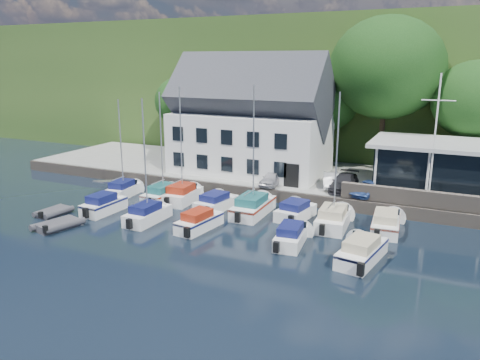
{
  "coord_description": "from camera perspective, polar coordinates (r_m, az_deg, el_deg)",
  "views": [
    {
      "loc": [
        10.57,
        -23.58,
        11.32
      ],
      "look_at": [
        -4.6,
        9.0,
        2.09
      ],
      "focal_mm": 35.0,
      "sensor_mm": 36.0,
      "label": 1
    }
  ],
  "objects": [
    {
      "name": "boat_r1_6",
      "position": [
        32.23,
        11.68,
        2.17
      ],
      "size": [
        2.52,
        6.34,
        9.3
      ],
      "primitive_type": null,
      "rotation": [
        0.0,
        0.0,
        0.07
      ],
      "color": "white",
      "rests_on": "ground"
    },
    {
      "name": "boat_r1_3",
      "position": [
        36.53,
        -2.95,
        -2.55
      ],
      "size": [
        2.72,
        5.66,
        1.35
      ],
      "primitive_type": null,
      "rotation": [
        0.0,
        0.0,
        -0.15
      ],
      "color": "white",
      "rests_on": "ground"
    },
    {
      "name": "dinghy_1",
      "position": [
        34.81,
        -21.34,
        -4.97
      ],
      "size": [
        2.62,
        3.51,
        0.73
      ],
      "primitive_type": null,
      "rotation": [
        0.0,
        0.0,
        -0.26
      ],
      "color": "#3B3B41",
      "rests_on": "ground"
    },
    {
      "name": "car_white",
      "position": [
        39.77,
        11.03,
        -0.02
      ],
      "size": [
        2.13,
        3.81,
        1.19
      ],
      "primitive_type": "imported",
      "rotation": [
        0.0,
        0.0,
        0.26
      ],
      "color": "silver",
      "rests_on": "quay"
    },
    {
      "name": "quay",
      "position": [
        43.78,
        10.21,
        -0.13
      ],
      "size": [
        60.0,
        13.0,
        1.0
      ],
      "primitive_type": "cube",
      "color": "#9B9C96",
      "rests_on": "ground"
    },
    {
      "name": "quay_face",
      "position": [
        37.74,
        7.64,
        -2.38
      ],
      "size": [
        60.0,
        0.3,
        1.0
      ],
      "primitive_type": "cube",
      "color": "#675C52",
      "rests_on": "ground"
    },
    {
      "name": "boat_r2_3",
      "position": [
        29.92,
        6.29,
        -6.52
      ],
      "size": [
        2.29,
        5.62,
        1.36
      ],
      "primitive_type": null,
      "rotation": [
        0.0,
        0.0,
        0.11
      ],
      "color": "white",
      "rests_on": "ground"
    },
    {
      "name": "ground",
      "position": [
        28.21,
        0.76,
        -9.25
      ],
      "size": [
        180.0,
        180.0,
        0.0
      ],
      "primitive_type": "plane",
      "color": "black",
      "rests_on": "ground"
    },
    {
      "name": "boat_r1_1",
      "position": [
        38.21,
        -9.55,
        3.86
      ],
      "size": [
        2.14,
        5.99,
        8.92
      ],
      "primitive_type": null,
      "rotation": [
        0.0,
        0.0,
        -0.04
      ],
      "color": "white",
      "rests_on": "ground"
    },
    {
      "name": "boat_r1_5",
      "position": [
        34.62,
        6.79,
        -3.58
      ],
      "size": [
        2.78,
        5.3,
        1.38
      ],
      "primitive_type": null,
      "rotation": [
        0.0,
        0.0,
        -0.16
      ],
      "color": "white",
      "rests_on": "ground"
    },
    {
      "name": "dinghy_0",
      "position": [
        37.95,
        -21.79,
        -3.51
      ],
      "size": [
        1.82,
        2.84,
        0.64
      ],
      "primitive_type": null,
      "rotation": [
        0.0,
        0.0,
        -0.07
      ],
      "color": "#3B3B41",
      "rests_on": "ground"
    },
    {
      "name": "field_patch",
      "position": [
        93.74,
        24.38,
        16.14
      ],
      "size": [
        50.0,
        30.0,
        0.3
      ],
      "primitive_type": "cube",
      "color": "#576633",
      "rests_on": "hillside"
    },
    {
      "name": "boat_r2_1",
      "position": [
        33.37,
        -11.5,
        2.08
      ],
      "size": [
        1.9,
        5.68,
        8.72
      ],
      "primitive_type": null,
      "rotation": [
        0.0,
        0.0,
        -0.02
      ],
      "color": "white",
      "rests_on": "ground"
    },
    {
      "name": "boat_r1_0",
      "position": [
        40.57,
        -14.3,
        3.79
      ],
      "size": [
        2.32,
        5.49,
        8.31
      ],
      "primitive_type": null,
      "rotation": [
        0.0,
        0.0,
        0.1
      ],
      "color": "white",
      "rests_on": "ground"
    },
    {
      "name": "seawall",
      "position": [
        36.33,
        26.26,
        -2.64
      ],
      "size": [
        18.0,
        0.5,
        1.2
      ],
      "primitive_type": "cube",
      "color": "#675C52",
      "rests_on": "quay"
    },
    {
      "name": "club_pavilion",
      "position": [
        40.44,
        25.02,
        1.24
      ],
      "size": [
        13.2,
        7.2,
        4.1
      ],
      "primitive_type": null,
      "color": "black",
      "rests_on": "quay"
    },
    {
      "name": "boat_r2_2",
      "position": [
        32.32,
        -5.0,
        -4.82
      ],
      "size": [
        2.38,
        5.69,
        1.42
      ],
      "primitive_type": null,
      "rotation": [
        0.0,
        0.0,
        -0.14
      ],
      "color": "white",
      "rests_on": "ground"
    },
    {
      "name": "boat_r2_4",
      "position": [
        28.17,
        14.65,
        -8.13
      ],
      "size": [
        2.89,
        6.52,
        1.49
      ],
      "primitive_type": null,
      "rotation": [
        0.0,
        0.0,
        -0.16
      ],
      "color": "white",
      "rests_on": "ground"
    },
    {
      "name": "flagpole",
      "position": [
        36.58,
        22.62,
        4.51
      ],
      "size": [
        2.27,
        0.2,
        9.46
      ],
      "primitive_type": null,
      "color": "white",
      "rests_on": "quay"
    },
    {
      "name": "boat_r1_4",
      "position": [
        34.26,
        1.66,
        3.35
      ],
      "size": [
        2.29,
        6.96,
        9.51
      ],
      "primitive_type": null,
      "rotation": [
        0.0,
        0.0,
        0.02
      ],
      "color": "white",
      "rests_on": "ground"
    },
    {
      "name": "tree_0",
      "position": [
        53.91,
        -6.92,
        7.92
      ],
      "size": [
        6.32,
        6.32,
        8.64
      ],
      "primitive_type": null,
      "color": "#133610",
      "rests_on": "quay"
    },
    {
      "name": "tree_3",
      "position": [
        46.42,
        17.21,
        9.9
      ],
      "size": [
        10.51,
        10.51,
        14.36
      ],
      "primitive_type": null,
      "color": "#133610",
      "rests_on": "quay"
    },
    {
      "name": "boat_r1_7",
      "position": [
        33.51,
        17.39,
        -4.75
      ],
      "size": [
        2.46,
        6.52,
        1.4
      ],
      "primitive_type": null,
      "rotation": [
        0.0,
        0.0,
        0.09
      ],
      "color": "white",
      "rests_on": "ground"
    },
    {
      "name": "car_silver",
      "position": [
        39.74,
        3.93,
        0.19
      ],
      "size": [
        1.41,
        3.44,
        1.17
      ],
      "primitive_type": "imported",
      "rotation": [
        0.0,
        0.0,
        0.01
      ],
      "color": "silver",
      "rests_on": "quay"
    },
    {
      "name": "tree_2",
      "position": [
        47.98,
        10.08,
        7.7
      ],
      "size": [
        7.16,
        7.16,
        9.79
      ],
      "primitive_type": null,
      "color": "#133610",
      "rests_on": "quay"
    },
    {
      "name": "car_blue",
      "position": [
        38.05,
        15.27,
        -0.93
      ],
      "size": [
        2.29,
        3.69,
        1.18
      ],
      "primitive_type": "imported",
      "rotation": [
        0.0,
        0.0,
        -0.29
      ],
      "color": "#2D4A8A",
      "rests_on": "quay"
    },
    {
      "name": "boat_r2_0",
      "position": [
        37.14,
        -16.28,
        -2.71
      ],
      "size": [
        1.97,
        5.35,
        1.52
      ],
      "primitive_type": null,
      "rotation": [
        0.0,
        0.0,
        -0.03
      ],
      "color": "white",
      "rests_on": "ground"
    },
    {
      "name": "harbor_building",
      "position": [
        44.17,
        1.29,
        6.64
      ],
      "size": [
        14.4,
        8.2,
        8.7
      ],
      "primitive_type": null,
      "color": "white",
      "rests_on": "quay"
    },
    {
      "name": "car_dgrey",
      "position": [
        39.05,
        12.58,
        -0.29
      ],
      "size": [
        1.85,
        4.46,
        1.29
      ],
      "primitive_type": "imported",
      "rotation": [
        0.0,
        0.0,
        0.01
      ],
      "color": "#2A2A2F",
      "rests_on": "quay"
    },
    {
      "name": "tree_1",
      "position": [
        52.23,
        -1.79,
        8.32
      ],
      "size": [
        7.01,
        7.01,
        9.58
      ],
      "primitive_type": null,
      "color": "#133610",
      "rests_on": "quay"
    },
    {
      "name": "tree_4",
      "position": [
        46.03,
        26.65,
        6.51
      ],
      "size": [
        7.61,
        7.61,
        10.41
      ],
      "primitive_type": null,
      "color": "#133610",
      "rests_on": "quay"
    },
    {
      "name": "hillside",
      "position": [
        86.29,
        18.29,
        11.5
      ],
      "size": [
        160.0,
        75.0,
        16.0
      ],
      "primitive_type": "cube",
      "color": "#2B491B",
      "rests_on": "ground"
    },
    {
      "name": "boat_r1_2",
      "position": [
        37.71,
        -7.2,
        4.2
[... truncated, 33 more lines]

